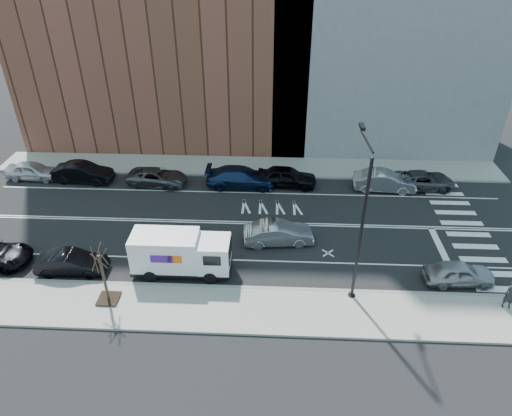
# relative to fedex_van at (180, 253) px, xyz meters

# --- Properties ---
(ground) EXTENTS (120.00, 120.00, 0.00)m
(ground) POSITION_rel_fedex_van_xyz_m (3.27, 5.60, -1.45)
(ground) COLOR black
(ground) RESTS_ON ground
(sidewalk_near) EXTENTS (44.00, 3.60, 0.15)m
(sidewalk_near) POSITION_rel_fedex_van_xyz_m (3.27, -3.20, -1.38)
(sidewalk_near) COLOR gray
(sidewalk_near) RESTS_ON ground
(sidewalk_far) EXTENTS (44.00, 3.60, 0.15)m
(sidewalk_far) POSITION_rel_fedex_van_xyz_m (3.27, 14.40, -1.38)
(sidewalk_far) COLOR gray
(sidewalk_far) RESTS_ON ground
(curb_near) EXTENTS (44.00, 0.25, 0.17)m
(curb_near) POSITION_rel_fedex_van_xyz_m (3.27, -1.40, -1.37)
(curb_near) COLOR gray
(curb_near) RESTS_ON ground
(curb_far) EXTENTS (44.00, 0.25, 0.17)m
(curb_far) POSITION_rel_fedex_van_xyz_m (3.27, 12.60, -1.37)
(curb_far) COLOR gray
(curb_far) RESTS_ON ground
(crosswalk) EXTENTS (3.00, 14.00, 0.01)m
(crosswalk) POSITION_rel_fedex_van_xyz_m (19.27, 5.60, -1.45)
(crosswalk) COLOR white
(crosswalk) RESTS_ON ground
(road_markings) EXTENTS (40.00, 8.60, 0.01)m
(road_markings) POSITION_rel_fedex_van_xyz_m (3.27, 5.60, -1.45)
(road_markings) COLOR white
(road_markings) RESTS_ON ground
(bldg_brick) EXTENTS (26.00, 10.00, 22.00)m
(bldg_brick) POSITION_rel_fedex_van_xyz_m (-4.73, 21.20, 9.55)
(bldg_brick) COLOR brown
(bldg_brick) RESTS_ON ground
(streetlight) EXTENTS (0.44, 4.02, 9.34)m
(streetlight) POSITION_rel_fedex_van_xyz_m (10.27, -1.31, 3.62)
(streetlight) COLOR black
(streetlight) RESTS_ON ground
(street_tree) EXTENTS (1.20, 1.20, 3.75)m
(street_tree) POSITION_rel_fedex_van_xyz_m (-3.73, -2.80, -0.00)
(street_tree) COLOR black
(street_tree) RESTS_ON ground
(fedex_van) EXTENTS (6.08, 2.19, 2.77)m
(fedex_van) POSITION_rel_fedex_van_xyz_m (0.00, 0.00, 0.00)
(fedex_van) COLOR black
(fedex_van) RESTS_ON ground
(far_parked_a) EXTENTS (4.47, 1.94, 1.50)m
(far_parked_a) POSITION_rel_fedex_van_xyz_m (-14.77, 11.43, -0.70)
(far_parked_a) COLOR silver
(far_parked_a) RESTS_ON ground
(far_parked_b) EXTENTS (5.01, 2.04, 1.62)m
(far_parked_b) POSITION_rel_fedex_van_xyz_m (-10.33, 11.18, -0.65)
(far_parked_b) COLOR black
(far_parked_b) RESTS_ON ground
(far_parked_c) EXTENTS (5.06, 2.70, 1.35)m
(far_parked_c) POSITION_rel_fedex_van_xyz_m (-4.06, 10.95, -0.78)
(far_parked_c) COLOR #4E5156
(far_parked_c) RESTS_ON ground
(far_parked_d) EXTENTS (5.72, 2.33, 1.66)m
(far_parked_d) POSITION_rel_fedex_van_xyz_m (2.89, 10.96, -0.63)
(far_parked_d) COLOR #16284E
(far_parked_d) RESTS_ON ground
(far_parked_e) EXTENTS (5.00, 2.33, 1.66)m
(far_parked_e) POSITION_rel_fedex_van_xyz_m (6.60, 11.24, -0.63)
(far_parked_e) COLOR black
(far_parked_e) RESTS_ON ground
(far_parked_f) EXTENTS (5.01, 2.00, 1.62)m
(far_parked_f) POSITION_rel_fedex_van_xyz_m (14.47, 10.93, -0.64)
(far_parked_f) COLOR #A5A6AA
(far_parked_f) RESTS_ON ground
(far_parked_g) EXTENTS (5.15, 2.52, 1.41)m
(far_parked_g) POSITION_rel_fedex_van_xyz_m (17.67, 11.37, -0.75)
(far_parked_g) COLOR #44474B
(far_parked_g) RESTS_ON ground
(driving_sedan) EXTENTS (4.82, 2.18, 1.54)m
(driving_sedan) POSITION_rel_fedex_van_xyz_m (5.97, 3.35, -0.69)
(driving_sedan) COLOR #9B9BA0
(driving_sedan) RESTS_ON ground
(near_parked_rear_a) EXTENTS (4.36, 1.62, 1.42)m
(near_parked_rear_a) POSITION_rel_fedex_van_xyz_m (-6.78, -0.31, -0.74)
(near_parked_rear_a) COLOR black
(near_parked_rear_a) RESTS_ON ground
(near_parked_front) EXTENTS (4.25, 1.89, 1.42)m
(near_parked_front) POSITION_rel_fedex_van_xyz_m (16.83, -0.18, -0.75)
(near_parked_front) COLOR #A4A4A8
(near_parked_front) RESTS_ON ground
(pedestrian) EXTENTS (0.72, 0.50, 1.89)m
(pedestrian) POSITION_rel_fedex_van_xyz_m (18.85, -2.34, -0.36)
(pedestrian) COLOR black
(pedestrian) RESTS_ON sidewalk_near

